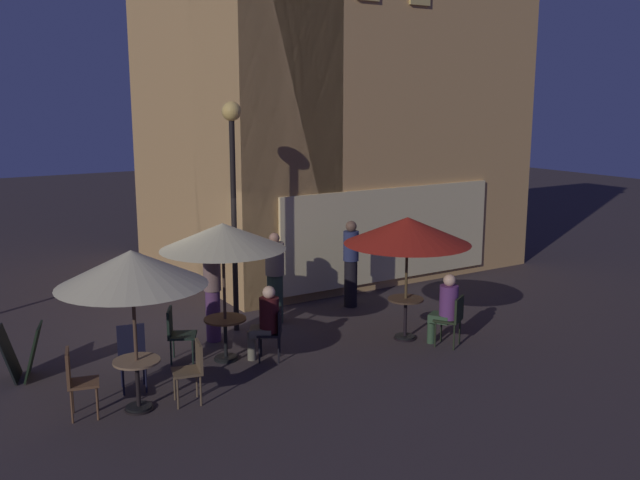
% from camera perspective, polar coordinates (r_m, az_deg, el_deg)
% --- Properties ---
extents(ground_plane, '(60.00, 60.00, 0.00)m').
position_cam_1_polar(ground_plane, '(13.26, -9.63, -7.62)').
color(ground_plane, '#3A2F2E').
extents(cafe_building, '(8.14, 6.86, 8.94)m').
position_cam_1_polar(cafe_building, '(17.12, -1.16, 11.99)').
color(cafe_building, tan).
rests_on(cafe_building, ground).
extents(street_lamp_near_corner, '(0.35, 0.35, 4.22)m').
position_cam_1_polar(street_lamp_near_corner, '(12.86, -7.03, 5.78)').
color(street_lamp_near_corner, black).
rests_on(street_lamp_near_corner, ground).
extents(menu_sandwich_board, '(0.77, 0.72, 0.84)m').
position_cam_1_polar(menu_sandwich_board, '(11.95, -22.90, -8.33)').
color(menu_sandwich_board, black).
rests_on(menu_sandwich_board, ground).
extents(cafe_table_0, '(0.64, 0.64, 0.76)m').
position_cam_1_polar(cafe_table_0, '(12.87, 6.88, -5.71)').
color(cafe_table_0, black).
rests_on(cafe_table_0, ground).
extents(cafe_table_1, '(0.65, 0.65, 0.73)m').
position_cam_1_polar(cafe_table_1, '(10.29, -14.47, -10.52)').
color(cafe_table_1, black).
rests_on(cafe_table_1, ground).
extents(cafe_table_2, '(0.70, 0.70, 0.72)m').
position_cam_1_polar(cafe_table_2, '(11.89, -7.61, -7.20)').
color(cafe_table_2, black).
rests_on(cafe_table_2, ground).
extents(patio_umbrella_0, '(2.24, 2.24, 2.23)m').
position_cam_1_polar(patio_umbrella_0, '(12.52, 7.04, 0.73)').
color(patio_umbrella_0, black).
rests_on(patio_umbrella_0, ground).
extents(patio_umbrella_1, '(2.03, 2.03, 2.28)m').
position_cam_1_polar(patio_umbrella_1, '(9.84, -14.90, -2.24)').
color(patio_umbrella_1, black).
rests_on(patio_umbrella_1, ground).
extents(patio_umbrella_2, '(2.03, 2.03, 2.31)m').
position_cam_1_polar(patio_umbrella_2, '(11.49, -7.82, 0.24)').
color(patio_umbrella_2, black).
rests_on(patio_umbrella_2, ground).
extents(cafe_chair_0, '(0.58, 0.58, 0.90)m').
position_cam_1_polar(cafe_chair_0, '(12.59, 10.65, -6.03)').
color(cafe_chair_0, black).
rests_on(cafe_chair_0, ground).
extents(cafe_chair_1, '(0.48, 0.48, 0.89)m').
position_cam_1_polar(cafe_chair_1, '(10.36, -10.20, -9.94)').
color(cafe_chair_1, brown).
rests_on(cafe_chair_1, ground).
extents(cafe_chair_2, '(0.48, 0.48, 0.96)m').
position_cam_1_polar(cafe_chair_2, '(11.05, -14.87, -8.69)').
color(cafe_chair_2, black).
rests_on(cafe_chair_2, ground).
extents(cafe_chair_3, '(0.49, 0.49, 0.97)m').
position_cam_1_polar(cafe_chair_3, '(10.26, -19.02, -10.37)').
color(cafe_chair_3, brown).
rests_on(cafe_chair_3, ground).
extents(cafe_chair_4, '(0.54, 0.54, 0.87)m').
position_cam_1_polar(cafe_chair_4, '(11.79, -3.69, -7.19)').
color(cafe_chair_4, black).
rests_on(cafe_chair_4, ground).
extents(cafe_chair_5, '(0.59, 0.59, 0.90)m').
position_cam_1_polar(cafe_chair_5, '(11.95, -11.47, -7.11)').
color(cafe_chair_5, black).
rests_on(cafe_chair_5, ground).
extents(patron_seated_0, '(0.46, 0.52, 1.29)m').
position_cam_1_polar(patron_seated_0, '(12.58, 10.06, -5.20)').
color(patron_seated_0, '#324B30').
rests_on(patron_seated_0, ground).
extents(patron_seated_1, '(0.52, 0.47, 1.27)m').
position_cam_1_polar(patron_seated_1, '(11.75, -4.36, -6.32)').
color(patron_seated_1, '#777058').
rests_on(patron_seated_1, ground).
extents(patron_standing_2, '(0.32, 0.32, 1.81)m').
position_cam_1_polar(patron_standing_2, '(14.65, 2.50, -1.86)').
color(patron_standing_2, black).
rests_on(patron_standing_2, ground).
extents(patron_standing_3, '(0.36, 0.36, 1.77)m').
position_cam_1_polar(patron_standing_3, '(13.62, -3.64, -3.06)').
color(patron_standing_3, '#304333').
rests_on(patron_standing_3, ground).
extents(patron_standing_4, '(0.31, 0.31, 1.74)m').
position_cam_1_polar(patron_standing_4, '(12.72, -8.63, -4.21)').
color(patron_standing_4, '#5E3660').
rests_on(patron_standing_4, ground).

